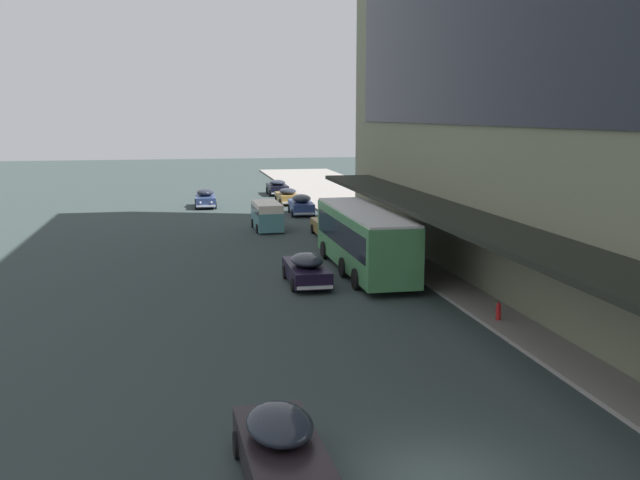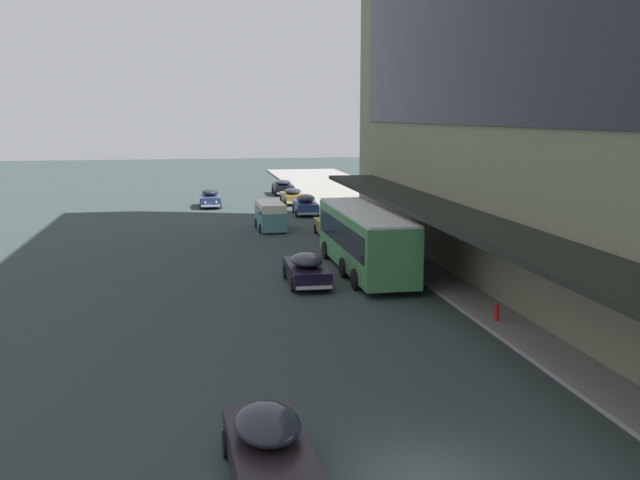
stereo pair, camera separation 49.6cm
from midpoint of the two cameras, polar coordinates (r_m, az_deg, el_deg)
transit_bus_kerbside_front at (r=36.73m, az=3.95°, el=0.25°), size 2.86×11.42×3.27m
sedan_trailing_near at (r=47.78m, az=1.24°, el=1.19°), size 1.89×4.70×1.55m
sedan_trailing_mid at (r=63.88m, az=-8.55°, el=3.34°), size 1.92×4.41×1.63m
sedan_oncoming_front at (r=16.62m, az=-3.24°, el=-16.18°), size 1.98×4.42×1.55m
sedan_oncoming_rear at (r=73.10m, az=-2.80°, el=4.24°), size 1.98×4.47×1.51m
sedan_second_mid at (r=65.42m, az=-2.01°, el=3.54°), size 1.91×4.42×1.46m
sedan_lead_near at (r=34.32m, az=-0.69°, el=-2.33°), size 1.90×4.72×1.54m
sedan_second_near at (r=58.34m, az=-0.93°, el=2.85°), size 2.04×4.67×1.68m
vw_van at (r=50.75m, az=-3.73°, el=2.07°), size 1.99×4.59×1.96m
fire_hydrant at (r=28.82m, az=14.42°, el=-5.60°), size 0.20×0.40×0.70m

